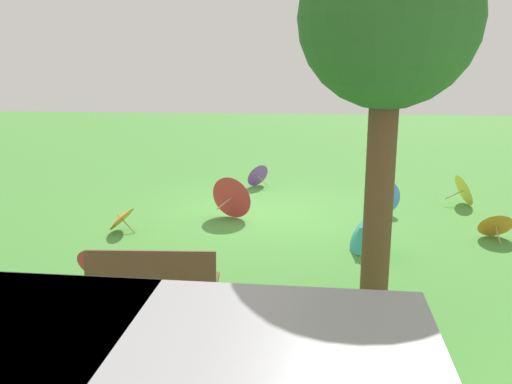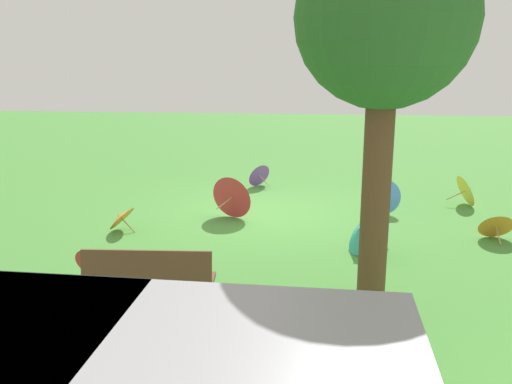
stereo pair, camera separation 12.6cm
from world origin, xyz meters
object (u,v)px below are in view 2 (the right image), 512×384
parasol_blue_1 (383,196)px  parasol_teal_1 (363,231)px  shade_tree (385,24)px  parasol_orange_0 (120,217)px  parasol_red_0 (233,196)px  parasol_yellow_0 (468,190)px  parasol_red_1 (97,261)px  parasol_orange_1 (495,225)px  parasol_purple_0 (258,174)px  park_bench (150,280)px

parasol_blue_1 → parasol_teal_1: bearing=75.5°
shade_tree → parasol_orange_0: size_ratio=7.18×
parasol_red_0 → parasol_yellow_0: (-4.94, -1.39, -0.09)m
parasol_red_1 → parasol_orange_1: bearing=-158.6°
parasol_yellow_0 → parasol_blue_1: bearing=23.0°
parasol_teal_1 → parasol_red_0: parasol_red_0 is taller
parasol_purple_0 → parasol_orange_1: bearing=141.4°
parasol_orange_1 → parasol_purple_0: size_ratio=0.91×
parasol_orange_1 → shade_tree: bearing=48.6°
shade_tree → parasol_orange_0: bearing=-30.8°
parasol_teal_1 → parasol_purple_0: 5.08m
parasol_red_0 → parasol_yellow_0: size_ratio=1.18×
parasol_teal_1 → shade_tree: bearing=88.5°
parasol_orange_0 → parasol_purple_0: 4.45m
parasol_red_0 → parasol_purple_0: bearing=-94.8°
shade_tree → parasol_red_0: bearing=-57.5°
park_bench → parasol_orange_0: bearing=-64.9°
parasol_yellow_0 → shade_tree: bearing=63.0°
parasol_orange_1 → parasol_red_0: bearing=-10.6°
park_bench → parasol_purple_0: park_bench is taller
parasol_orange_1 → parasol_purple_0: (4.58, -3.66, 0.02)m
parasol_red_0 → parasol_red_1: parasol_red_0 is taller
parasol_yellow_0 → parasol_blue_1: (1.92, 0.82, 0.01)m
parasol_purple_0 → parasol_blue_1: size_ratio=0.87×
parasol_orange_0 → parasol_red_0: 2.26m
parasol_teal_1 → parasol_blue_1: (-0.62, -2.41, -0.01)m
parasol_purple_0 → parasol_yellow_0: size_ratio=0.87×
park_bench → shade_tree: 4.21m
parasol_orange_0 → parasol_red_1: 2.31m
park_bench → parasol_orange_1: 6.29m
parasol_red_0 → parasol_red_1: (1.53, 3.38, -0.15)m
park_bench → parasol_blue_1: bearing=-125.1°
parasol_purple_0 → parasol_orange_0: bearing=60.5°
park_bench → parasol_yellow_0: size_ratio=2.08×
shade_tree → parasol_blue_1: bearing=-98.9°
park_bench → parasol_purple_0: bearing=-95.4°
parasol_orange_1 → parasol_red_0: 4.90m
park_bench → parasol_red_0: park_bench is taller
parasol_red_0 → parasol_red_1: size_ratio=1.40×
parasol_purple_0 → parasol_red_0: (0.23, 2.76, 0.14)m
parasol_yellow_0 → parasol_blue_1: size_ratio=0.99×
parasol_orange_0 → parasol_yellow_0: parasol_yellow_0 is taller
parasol_teal_1 → parasol_yellow_0: size_ratio=1.24×
parasol_orange_0 → parasol_teal_1: bearing=170.6°
parasol_yellow_0 → parasol_purple_0: bearing=-16.1°
parasol_orange_1 → parasol_teal_1: bearing=21.2°
park_bench → shade_tree: (-2.80, -0.67, 3.08)m
parasol_orange_1 → parasol_red_0: size_ratio=0.67×
shade_tree → parasol_purple_0: size_ratio=6.92×
parasol_blue_1 → park_bench: bearing=54.9°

